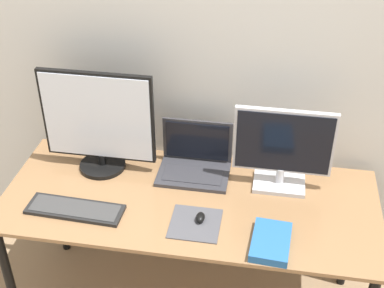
% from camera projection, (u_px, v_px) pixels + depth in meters
% --- Properties ---
extents(wall_back, '(7.00, 0.05, 2.50)m').
position_uv_depth(wall_back, '(205.00, 48.00, 2.39)').
color(wall_back, silver).
rests_on(wall_back, ground_plane).
extents(desk, '(1.65, 0.69, 0.72)m').
position_uv_depth(desk, '(189.00, 212.00, 2.39)').
color(desk, olive).
rests_on(desk, ground_plane).
extents(monitor_left, '(0.52, 0.22, 0.50)m').
position_uv_depth(monitor_left, '(98.00, 123.00, 2.41)').
color(monitor_left, black).
rests_on(monitor_left, desk).
extents(monitor_right, '(0.43, 0.16, 0.39)m').
position_uv_depth(monitor_right, '(283.00, 149.00, 2.32)').
color(monitor_right, silver).
rests_on(monitor_right, desk).
extents(laptop, '(0.33, 0.23, 0.23)m').
position_uv_depth(laptop, '(195.00, 160.00, 2.49)').
color(laptop, '#333338').
rests_on(laptop, desk).
extents(keyboard, '(0.42, 0.15, 0.02)m').
position_uv_depth(keyboard, '(75.00, 209.00, 2.28)').
color(keyboard, black).
rests_on(keyboard, desk).
extents(mousepad, '(0.21, 0.21, 0.00)m').
position_uv_depth(mousepad, '(195.00, 223.00, 2.21)').
color(mousepad, '#47474C').
rests_on(mousepad, desk).
extents(mouse, '(0.04, 0.06, 0.03)m').
position_uv_depth(mouse, '(200.00, 217.00, 2.22)').
color(mouse, black).
rests_on(mouse, mousepad).
extents(book, '(0.16, 0.24, 0.03)m').
position_uv_depth(book, '(271.00, 242.00, 2.10)').
color(book, '#235B9E').
rests_on(book, desk).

